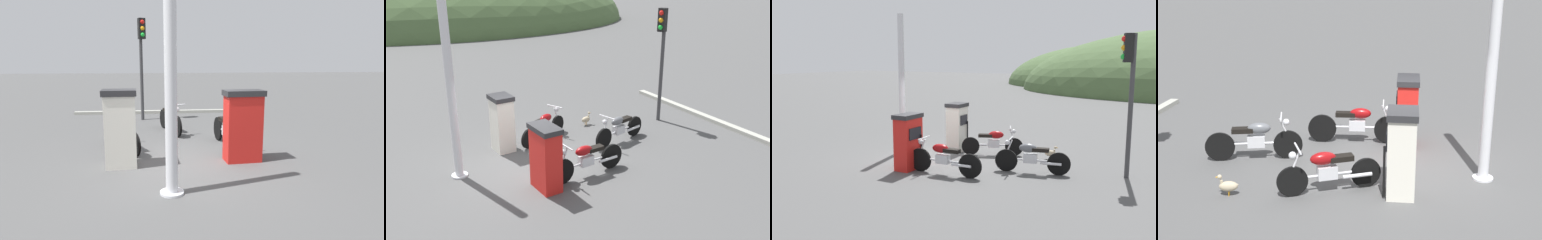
# 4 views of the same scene
# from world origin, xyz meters

# --- Properties ---
(ground_plane) EXTENTS (120.00, 120.00, 0.00)m
(ground_plane) POSITION_xyz_m (0.00, 0.00, 0.00)
(ground_plane) COLOR #4C4C4C
(fuel_pump_near) EXTENTS (0.55, 0.86, 1.56)m
(fuel_pump_near) POSITION_xyz_m (-0.15, -1.30, 0.79)
(fuel_pump_near) COLOR red
(fuel_pump_near) RESTS_ON ground
(fuel_pump_far) EXTENTS (0.60, 0.70, 1.60)m
(fuel_pump_far) POSITION_xyz_m (-0.15, 1.30, 0.81)
(fuel_pump_far) COLOR silver
(fuel_pump_far) RESTS_ON ground
(motorcycle_near_pump) EXTENTS (2.15, 0.56, 0.96)m
(motorcycle_near_pump) POSITION_xyz_m (0.98, -1.27, 0.46)
(motorcycle_near_pump) COLOR black
(motorcycle_near_pump) RESTS_ON ground
(motorcycle_far_pump) EXTENTS (1.80, 0.94, 0.92)m
(motorcycle_far_pump) POSITION_xyz_m (1.16, 1.36, 0.45)
(motorcycle_far_pump) COLOR black
(motorcycle_far_pump) RESTS_ON ground
(motorcycle_extra) EXTENTS (1.98, 0.68, 0.95)m
(motorcycle_extra) POSITION_xyz_m (2.95, 0.03, 0.46)
(motorcycle_extra) COLOR black
(motorcycle_extra) RESTS_ON ground
(wandering_duck) EXTENTS (0.42, 0.24, 0.42)m
(wandering_duck) POSITION_xyz_m (2.92, 1.78, 0.20)
(wandering_duck) COLOR tan
(wandering_duck) RESTS_ON ground
(roadside_traffic_light) EXTENTS (0.40, 0.29, 3.70)m
(roadside_traffic_light) POSITION_xyz_m (5.18, 0.88, 2.53)
(roadside_traffic_light) COLOR #38383A
(roadside_traffic_light) RESTS_ON ground
(canopy_support_pole) EXTENTS (0.40, 0.40, 4.47)m
(canopy_support_pole) POSITION_xyz_m (-1.70, 0.38, 2.16)
(canopy_support_pole) COLOR silver
(canopy_support_pole) RESTS_ON ground
(road_edge_kerb) EXTENTS (0.55, 7.45, 0.12)m
(road_edge_kerb) POSITION_xyz_m (6.71, 0.00, 0.06)
(road_edge_kerb) COLOR #9E9E93
(road_edge_kerb) RESTS_ON ground
(distant_hill_secondary) EXTENTS (33.51, 22.84, 11.43)m
(distant_hill_secondary) POSITION_xyz_m (7.47, 30.98, 0.00)
(distant_hill_secondary) COLOR #476038
(distant_hill_secondary) RESTS_ON ground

